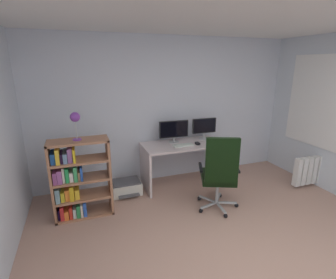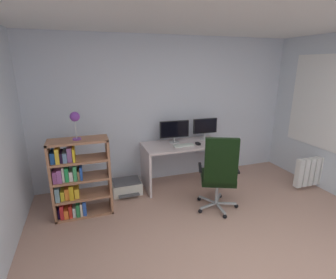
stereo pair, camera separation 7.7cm
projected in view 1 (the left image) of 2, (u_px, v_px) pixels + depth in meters
wall_back at (167, 110)px, 4.56m from camera, size 4.66×0.10×2.53m
window_pane at (329, 103)px, 4.11m from camera, size 0.01×1.49×1.44m
window_frame at (329, 103)px, 4.11m from camera, size 0.02×1.57×1.52m
desk at (182, 155)px, 4.41m from camera, size 1.36×0.66×0.75m
monitor_main at (174, 130)px, 4.37m from camera, size 0.52×0.18×0.38m
monitor_secondary at (204, 127)px, 4.55m from camera, size 0.44×0.18×0.38m
keyboard at (183, 145)px, 4.24m from camera, size 0.34×0.13×0.02m
computer_mouse at (197, 143)px, 4.31m from camera, size 0.06×0.10×0.03m
office_chair at (219, 172)px, 3.55m from camera, size 0.64×0.66×1.15m
bookshelf at (76, 181)px, 3.47m from camera, size 0.78×0.33×1.10m
desk_lamp at (75, 119)px, 3.25m from camera, size 0.13×0.13×0.37m
printer at (126, 187)px, 4.21m from camera, size 0.47×0.44×0.22m
radiator at (313, 170)px, 4.41m from camera, size 0.79×0.10×0.49m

